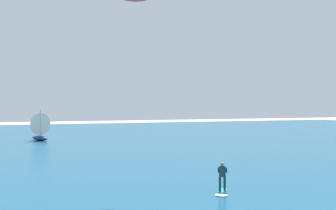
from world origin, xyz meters
The scene contains 3 objects.
ocean centered at (0.00, 49.60, 0.05)m, with size 160.00×90.00×0.10m, color navy.
kitesurfer centered at (3.55, 17.24, 0.70)m, with size 1.48×1.97×1.67m.
sailboat_heeled_over centered at (-6.33, 52.32, 2.01)m, with size 3.33×3.75×4.18m.
Camera 1 is at (-6.07, -1.44, 5.05)m, focal length 39.86 mm.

